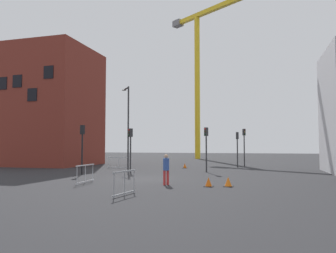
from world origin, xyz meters
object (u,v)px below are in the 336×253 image
Objects in this scene: traffic_light_median at (130,142)px; traffic_cone_on_verge at (185,166)px; traffic_light_verge at (244,141)px; traffic_cone_orange at (209,182)px; traffic_light_crosswalk at (206,142)px; traffic_light_corner at (82,141)px; construction_crane at (198,63)px; traffic_light_far at (237,143)px; traffic_cone_by_barrier at (228,182)px; streetlamp_tall at (128,121)px; pedestrian_walking at (166,167)px.

traffic_light_median is 7.21m from traffic_cone_on_verge.
traffic_cone_orange is (-1.04, -18.17, -2.44)m from traffic_light_verge.
traffic_light_corner is (-8.77, -4.57, 0.04)m from traffic_light_crosswalk.
construction_crane is 32.39m from traffic_light_median.
traffic_light_far is 1.86m from traffic_light_verge.
traffic_cone_by_barrier is 1.05m from traffic_cone_orange.
traffic_light_far is (9.18, 6.63, -1.95)m from streetlamp_tall.
traffic_light_crosswalk is at bearing -58.10° from traffic_cone_on_verge.
traffic_light_verge is (2.65, 8.77, 0.18)m from traffic_light_crosswalk.
traffic_light_verge is at bearing 37.62° from traffic_cone_on_verge.
traffic_light_median is 11.78m from traffic_cone_by_barrier.
pedestrian_walking is at bearing 177.12° from traffic_cone_orange.
traffic_light_crosswalk reaches higher than traffic_cone_orange.
traffic_light_verge reaches higher than traffic_cone_on_verge.
pedestrian_walking is (5.31, -7.80, -1.46)m from traffic_light_median.
traffic_cone_on_verge is at bearing -83.02° from construction_crane.
traffic_light_verge reaches higher than pedestrian_walking.
traffic_light_crosswalk is at bearing 99.70° from traffic_cone_orange.
pedestrian_walking is (-2.82, -16.31, -1.43)m from traffic_light_far.
traffic_light_median is 0.98× the size of traffic_light_crosswalk.
pedestrian_walking is 14.00m from traffic_cone_on_verge.
traffic_light_crosswalk is 7.40× the size of traffic_cone_orange.
traffic_cone_by_barrier is (5.45, -13.66, 0.02)m from traffic_cone_on_verge.
traffic_light_corner is 7.53× the size of traffic_cone_orange.
construction_crane is at bearing 113.63° from traffic_light_verge.
traffic_light_crosswalk is 2.17× the size of pedestrian_walking.
streetlamp_tall reaches higher than pedestrian_walking.
construction_crane reaches higher than traffic_light_crosswalk.
traffic_light_verge is 7.61× the size of traffic_cone_by_barrier.
streetlamp_tall reaches higher than traffic_cone_by_barrier.
streetlamp_tall is at bearing -144.15° from traffic_light_far.
traffic_light_crosswalk is 9.74m from traffic_cone_by_barrier.
traffic_light_far is at bearing 26.93° from traffic_cone_on_verge.
traffic_cone_orange is (1.61, -9.40, -2.26)m from traffic_light_crosswalk.
traffic_light_crosswalk is 0.98× the size of traffic_light_corner.
streetlamp_tall is 2.88m from traffic_light_median.
traffic_cone_orange is at bearing -80.30° from traffic_light_crosswalk.
traffic_cone_on_verge is (-5.48, -4.22, -2.45)m from traffic_light_verge.
streetlamp_tall reaches higher than traffic_cone_on_verge.
streetlamp_tall is 1.89× the size of traffic_light_verge.
streetlamp_tall is 2.03× the size of traffic_light_crosswalk.
streetlamp_tall is 14.23m from traffic_cone_by_barrier.
traffic_light_crosswalk is 5.82m from traffic_cone_on_verge.
traffic_light_crosswalk is 9.43m from pedestrian_walking.
traffic_light_corner reaches higher than traffic_cone_orange.
construction_crane is at bearing 101.54° from traffic_light_crosswalk.
traffic_light_median is at bearing -166.30° from traffic_light_crosswalk.
traffic_light_crosswalk reaches higher than traffic_cone_on_verge.
traffic_light_verge is (11.42, 13.35, 0.14)m from traffic_light_corner.
streetlamp_tall reaches higher than traffic_light_far.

